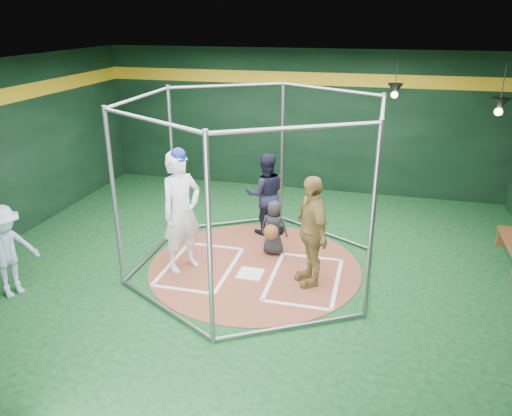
# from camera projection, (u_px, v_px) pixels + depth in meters

# --- Properties ---
(room_shell) EXTENTS (10.10, 9.10, 3.53)m
(room_shell) POSITION_uv_depth(u_px,v_px,m) (255.00, 174.00, 8.37)
(room_shell) COLOR #0C3615
(room_shell) RESTS_ON ground
(clay_disc) EXTENTS (3.80, 3.80, 0.01)m
(clay_disc) POSITION_uv_depth(u_px,v_px,m) (255.00, 266.00, 9.00)
(clay_disc) COLOR brown
(clay_disc) RESTS_ON ground
(home_plate) EXTENTS (0.43, 0.43, 0.01)m
(home_plate) POSITION_uv_depth(u_px,v_px,m) (250.00, 274.00, 8.72)
(home_plate) COLOR white
(home_plate) RESTS_ON clay_disc
(batter_box_left) EXTENTS (1.17, 1.77, 0.01)m
(batter_box_left) POSITION_uv_depth(u_px,v_px,m) (200.00, 266.00, 8.99)
(batter_box_left) COLOR white
(batter_box_left) RESTS_ON clay_disc
(batter_box_right) EXTENTS (1.17, 1.77, 0.01)m
(batter_box_right) POSITION_uv_depth(u_px,v_px,m) (305.00, 279.00, 8.55)
(batter_box_right) COLOR white
(batter_box_right) RESTS_ON clay_disc
(batting_cage) EXTENTS (4.05, 4.67, 3.00)m
(batting_cage) POSITION_uv_depth(u_px,v_px,m) (255.00, 188.00, 8.45)
(batting_cage) COLOR gray
(batting_cage) RESTS_ON ground
(pendant_lamp_near) EXTENTS (0.34, 0.34, 0.90)m
(pendant_lamp_near) POSITION_uv_depth(u_px,v_px,m) (395.00, 89.00, 10.74)
(pendant_lamp_near) COLOR black
(pendant_lamp_near) RESTS_ON room_shell
(pendant_lamp_far) EXTENTS (0.34, 0.34, 0.90)m
(pendant_lamp_far) POSITION_uv_depth(u_px,v_px,m) (500.00, 105.00, 8.88)
(pendant_lamp_far) COLOR black
(pendant_lamp_far) RESTS_ON room_shell
(batter_figure) EXTENTS (0.84, 0.93, 2.20)m
(batter_figure) POSITION_uv_depth(u_px,v_px,m) (181.00, 211.00, 8.56)
(batter_figure) COLOR silver
(batter_figure) RESTS_ON clay_disc
(visitor_leopard) EXTENTS (0.94, 1.19, 1.88)m
(visitor_leopard) POSITION_uv_depth(u_px,v_px,m) (311.00, 231.00, 8.14)
(visitor_leopard) COLOR tan
(visitor_leopard) RESTS_ON clay_disc
(catcher_figure) EXTENTS (0.53, 0.57, 1.05)m
(catcher_figure) POSITION_uv_depth(u_px,v_px,m) (274.00, 228.00, 9.28)
(catcher_figure) COLOR black
(catcher_figure) RESTS_ON clay_disc
(umpire) EXTENTS (0.99, 0.89, 1.68)m
(umpire) POSITION_uv_depth(u_px,v_px,m) (266.00, 194.00, 10.09)
(umpire) COLOR black
(umpire) RESTS_ON clay_disc
(bystander_blue) EXTENTS (0.95, 1.14, 1.53)m
(bystander_blue) POSITION_uv_depth(u_px,v_px,m) (6.00, 252.00, 7.85)
(bystander_blue) COLOR #93ACC3
(bystander_blue) RESTS_ON ground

